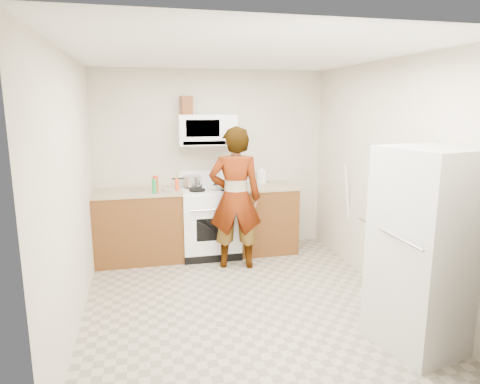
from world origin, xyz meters
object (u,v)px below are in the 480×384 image
object	(u,v)px
gas_range	(210,220)
microwave	(207,130)
person	(235,198)
kettle	(262,177)
saucepan	(192,181)
fridge	(426,249)

from	to	relation	value
gas_range	microwave	world-z (taller)	microwave
person	kettle	size ratio (longest dim) A/B	10.21
kettle	saucepan	size ratio (longest dim) A/B	0.73
kettle	saucepan	world-z (taller)	kettle
microwave	saucepan	bearing A→B (deg)	-168.83
gas_range	person	bearing A→B (deg)	-64.19
kettle	fridge	bearing A→B (deg)	-66.83
fridge	kettle	bearing A→B (deg)	89.67
person	fridge	bearing A→B (deg)	130.09
fridge	kettle	world-z (taller)	fridge
microwave	person	bearing A→B (deg)	-68.89
microwave	fridge	size ratio (longest dim) A/B	0.45
microwave	person	xyz separation A→B (m)	(0.24, -0.63, -0.81)
gas_range	person	xyz separation A→B (m)	(0.24, -0.51, 0.40)
gas_range	kettle	size ratio (longest dim) A/B	6.49
microwave	kettle	distance (m)	1.04
fridge	saucepan	size ratio (longest dim) A/B	7.13
saucepan	microwave	bearing A→B (deg)	11.17
microwave	saucepan	distance (m)	0.72
person	saucepan	distance (m)	0.76
fridge	person	bearing A→B (deg)	106.12
gas_range	saucepan	bearing A→B (deg)	159.52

